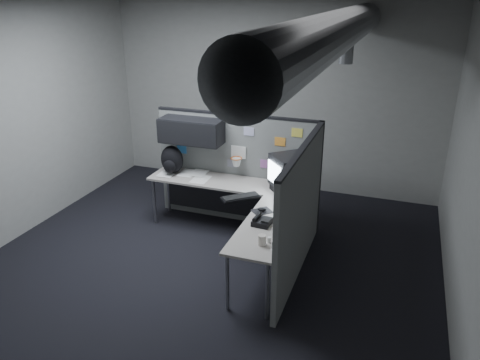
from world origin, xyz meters
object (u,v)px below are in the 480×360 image
at_px(backpack, 172,160).
at_px(desk, 238,199).
at_px(phone, 262,221).
at_px(monitor, 290,173).
at_px(keyboard, 241,197).

bearing_deg(backpack, desk, -6.22).
distance_m(desk, phone, 0.99).
relative_size(desk, monitor, 3.72).
height_order(monitor, keyboard, monitor).
relative_size(monitor, backpack, 1.49).
height_order(desk, keyboard, keyboard).
height_order(phone, backpack, backpack).
height_order(keyboard, phone, phone).
xyz_separation_m(desk, phone, (0.57, -0.79, 0.16)).
distance_m(desk, backpack, 1.22).
bearing_deg(phone, desk, 139.75).
distance_m(monitor, phone, 1.05).
bearing_deg(backpack, monitor, 6.41).
bearing_deg(desk, backpack, 164.97).
height_order(desk, monitor, monitor).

